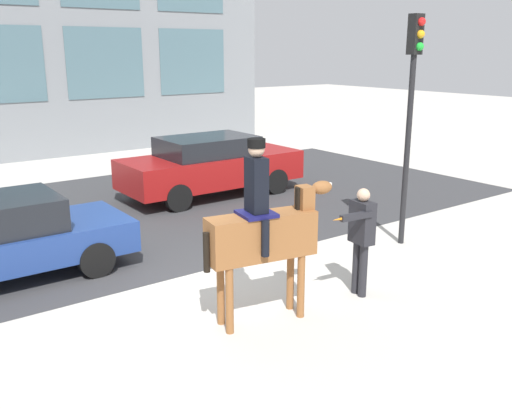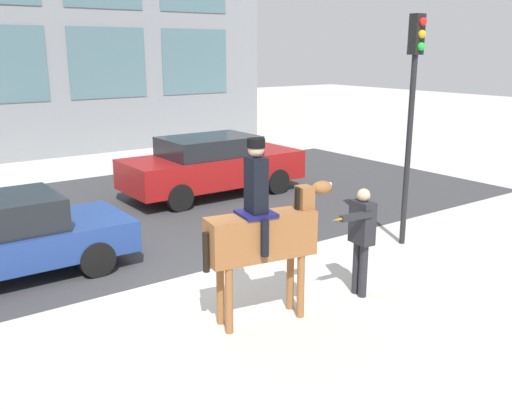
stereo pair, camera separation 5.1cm
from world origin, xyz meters
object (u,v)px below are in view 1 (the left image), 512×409
Objects in this scene: pedestrian_bystander at (361,234)px; traffic_light at (412,96)px; mounted_horse_lead at (264,231)px; street_car_far_lane at (211,165)px.

traffic_light is at bearing -147.34° from pedestrian_bystander.
mounted_horse_lead is 7.35m from street_car_far_lane.
pedestrian_bystander is at bearing -153.64° from traffic_light.
pedestrian_bystander is (1.73, -0.20, -0.32)m from mounted_horse_lead.
street_car_far_lane is (3.21, 6.60, -0.51)m from mounted_horse_lead.
street_car_far_lane is 6.02m from traffic_light.
pedestrian_bystander is at bearing 3.45° from mounted_horse_lead.
pedestrian_bystander is 3.39m from traffic_light.
traffic_light is at bearing 23.84° from mounted_horse_lead.
mounted_horse_lead is 0.60× the size of traffic_light.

